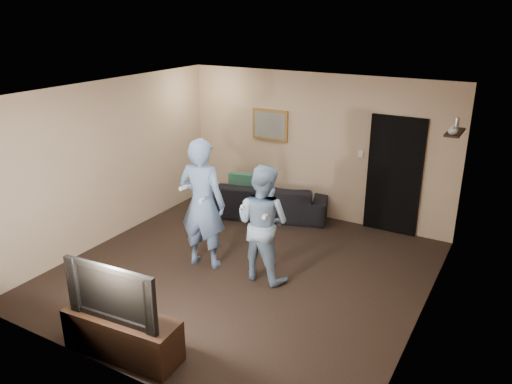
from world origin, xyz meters
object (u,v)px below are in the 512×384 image
Objects in this scene: television at (118,289)px; wii_player_left at (202,204)px; sofa at (269,200)px; tv_console at (123,334)px; wii_player_right at (263,223)px.

wii_player_left is at bearing 97.19° from television.
television is 2.19m from wii_player_left.
tv_console is (0.48, -4.29, -0.06)m from sofa.
wii_player_right reaches higher than tv_console.
television is at bearing 78.56° from sofa.
sofa is 1.09× the size of wii_player_left.
television is 0.69× the size of wii_player_right.
wii_player_left reaches higher than sofa.
sofa is at bearing 115.82° from wii_player_right.
television is (0.00, 0.00, 0.57)m from tv_console.
television is 0.59× the size of wii_player_left.
television reaches higher than sofa.
wii_player_left reaches higher than wii_player_right.
wii_player_right is (0.50, 2.26, 0.59)m from tv_console.
wii_player_right reaches higher than television.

